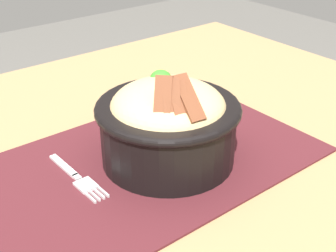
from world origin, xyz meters
TOP-DOWN VIEW (x-y plane):
  - table at (0.00, 0.00)m, footprint 1.04×0.81m
  - placemat at (0.02, 0.02)m, footprint 0.48×0.29m
  - bowl at (-0.02, 0.04)m, footprint 0.20×0.20m
  - fork at (0.10, 0.00)m, footprint 0.02×0.12m

SIDE VIEW (x-z plane):
  - table at x=0.00m, z-range 0.29..1.03m
  - placemat at x=0.02m, z-range 0.73..0.74m
  - fork at x=0.10m, z-range 0.74..0.74m
  - bowl at x=-0.02m, z-range 0.72..0.86m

